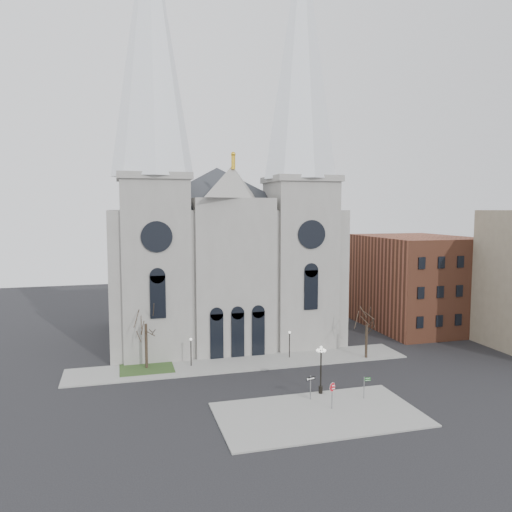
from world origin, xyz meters
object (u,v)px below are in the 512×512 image
object	(u,v)px
globe_lamp	(321,363)
one_way_sign	(311,384)
street_name_sign	(365,386)
stop_sign	(332,390)

from	to	relation	value
globe_lamp	one_way_sign	world-z (taller)	globe_lamp
one_way_sign	street_name_sign	bearing A→B (deg)	-26.00
stop_sign	globe_lamp	bearing A→B (deg)	74.16
stop_sign	street_name_sign	world-z (taller)	stop_sign
stop_sign	globe_lamp	size ratio (longest dim) A/B	0.52
street_name_sign	stop_sign	bearing A→B (deg)	-154.73
stop_sign	globe_lamp	xyz separation A→B (m)	(0.49, 3.80, 1.23)
stop_sign	one_way_sign	world-z (taller)	stop_sign
stop_sign	one_way_sign	size ratio (longest dim) A/B	1.06
globe_lamp	street_name_sign	distance (m)	4.60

